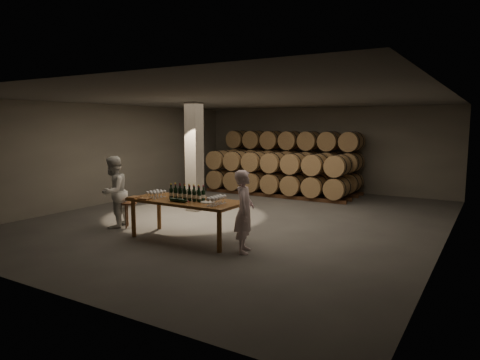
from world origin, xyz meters
The scene contains 15 objects.
room centered at (-1.80, 0.20, 1.60)m, with size 12.00×12.00×12.00m.
tasting_table centered at (0.00, -2.50, 0.80)m, with size 2.60×1.10×0.90m.
barrel_stack_back centered at (-0.96, 5.20, 1.20)m, with size 5.48×0.95×2.31m.
barrel_stack_front centered at (-0.96, 3.80, 0.83)m, with size 5.48×0.95×1.57m.
bottle_cluster centered at (0.04, -2.50, 1.02)m, with size 0.87×0.24×0.34m.
lying_bottles centered at (0.06, -2.82, 0.94)m, with size 0.48×0.08×0.08m.
glass_cluster_left centered at (-0.78, -2.60, 1.01)m, with size 0.30×0.41×0.16m.
glass_cluster_right centered at (0.90, -2.60, 1.03)m, with size 0.20×0.53×0.18m.
plate centered at (0.61, -2.53, 0.91)m, with size 0.31×0.31×0.02m, color silver.
notebook_near centered at (-0.82, -2.92, 0.92)m, with size 0.24×0.20×0.03m, color #8F5D34.
notebook_corner centered at (-1.18, -2.89, 0.91)m, with size 0.22×0.28×0.02m, color #8F5D34.
pen centered at (-0.75, -2.95, 0.91)m, with size 0.01×0.01×0.15m, color black.
stool centered at (-1.92, -2.34, 0.52)m, with size 0.38×0.38×0.63m.
person_man centered at (1.60, -2.66, 0.83)m, with size 0.61×0.40×1.66m, color silver.
person_woman centered at (-2.26, -2.51, 0.89)m, with size 0.87×0.67×1.78m, color white.
Camera 1 is at (5.85, -9.85, 2.55)m, focal length 32.00 mm.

